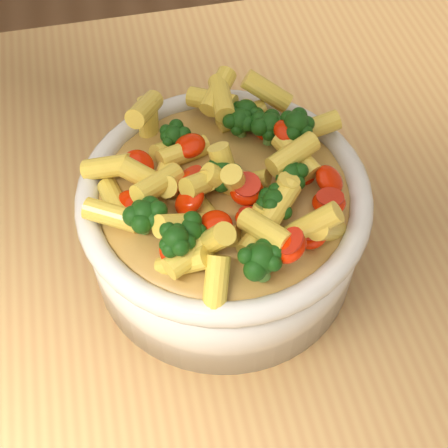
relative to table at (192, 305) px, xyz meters
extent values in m
cube|color=#AB8149|center=(0.00, 0.00, 0.08)|extent=(1.20, 0.80, 0.04)
cylinder|color=#AB8149|center=(0.55, 0.35, -0.37)|extent=(0.05, 0.05, 0.86)
cylinder|color=silver|center=(0.03, -0.01, 0.15)|extent=(0.25, 0.25, 0.10)
ellipsoid|color=silver|center=(0.03, -0.01, 0.12)|extent=(0.23, 0.23, 0.04)
torus|color=silver|center=(0.03, -0.01, 0.20)|extent=(0.25, 0.25, 0.02)
ellipsoid|color=gold|center=(0.03, -0.01, 0.20)|extent=(0.22, 0.22, 0.02)
camera|label=1|loc=(-0.04, -0.34, 0.61)|focal=50.00mm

